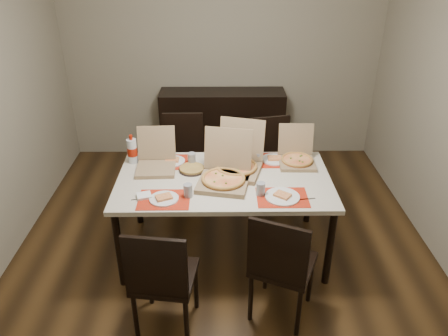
% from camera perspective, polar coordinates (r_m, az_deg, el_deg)
% --- Properties ---
extents(ground, '(3.80, 4.00, 0.02)m').
position_cam_1_polar(ground, '(4.14, -0.03, -10.21)').
color(ground, '#412A14').
rests_on(ground, ground).
extents(room_walls, '(3.84, 4.02, 2.62)m').
position_cam_1_polar(room_walls, '(3.77, -0.10, 15.48)').
color(room_walls, gray).
rests_on(room_walls, ground).
extents(sideboard, '(1.50, 0.40, 0.90)m').
position_cam_1_polar(sideboard, '(5.45, -0.22, 5.43)').
color(sideboard, black).
rests_on(sideboard, ground).
extents(dining_table, '(1.80, 1.00, 0.75)m').
position_cam_1_polar(dining_table, '(3.71, 0.00, -2.26)').
color(dining_table, beige).
rests_on(dining_table, ground).
extents(chair_near_left, '(0.47, 0.47, 0.93)m').
position_cam_1_polar(chair_near_left, '(3.09, -8.13, -13.93)').
color(chair_near_left, black).
rests_on(chair_near_left, ground).
extents(chair_near_right, '(0.55, 0.55, 0.93)m').
position_cam_1_polar(chair_near_right, '(3.18, 7.45, -12.32)').
color(chair_near_right, black).
rests_on(chair_near_right, ground).
extents(chair_far_left, '(0.43, 0.43, 0.93)m').
position_cam_1_polar(chair_far_left, '(4.63, -5.33, 1.79)').
color(chair_far_left, black).
rests_on(chair_far_left, ground).
extents(chair_far_right, '(0.49, 0.49, 0.93)m').
position_cam_1_polar(chair_far_right, '(4.55, 6.26, 1.22)').
color(chair_far_right, black).
rests_on(chair_far_right, ground).
extents(setting_near_left, '(0.47, 0.30, 0.11)m').
position_cam_1_polar(setting_near_left, '(3.42, -7.32, -3.69)').
color(setting_near_left, red).
rests_on(setting_near_left, dining_table).
extents(setting_near_right, '(0.46, 0.30, 0.11)m').
position_cam_1_polar(setting_near_right, '(3.44, 6.92, -3.48)').
color(setting_near_right, red).
rests_on(setting_near_right, dining_table).
extents(setting_far_left, '(0.46, 0.30, 0.11)m').
position_cam_1_polar(setting_far_left, '(3.95, -6.37, 0.99)').
color(setting_far_left, red).
rests_on(setting_far_left, dining_table).
extents(setting_far_right, '(0.46, 0.30, 0.11)m').
position_cam_1_polar(setting_far_right, '(3.96, 6.04, 1.15)').
color(setting_far_right, red).
rests_on(setting_far_right, dining_table).
extents(napkin_loose, '(0.16, 0.16, 0.02)m').
position_cam_1_polar(napkin_loose, '(3.57, -0.16, -2.20)').
color(napkin_loose, white).
rests_on(napkin_loose, dining_table).
extents(pizza_box_center, '(0.48, 0.52, 0.40)m').
position_cam_1_polar(pizza_box_center, '(3.59, 0.03, -1.04)').
color(pizza_box_center, '#8B7150').
rests_on(pizza_box_center, dining_table).
extents(pizza_box_right, '(0.32, 0.36, 0.32)m').
position_cam_1_polar(pizza_box_right, '(3.96, 9.45, 1.39)').
color(pizza_box_right, '#8B7150').
rests_on(pizza_box_right, dining_table).
extents(pizza_box_left, '(0.35, 0.38, 0.33)m').
position_cam_1_polar(pizza_box_left, '(3.86, -8.84, 0.80)').
color(pizza_box_left, '#8B7150').
rests_on(pizza_box_left, dining_table).
extents(pizza_box_extra, '(0.51, 0.54, 0.40)m').
position_cam_1_polar(pizza_box_extra, '(3.78, 1.74, 0.56)').
color(pizza_box_extra, '#8B7150').
rests_on(pizza_box_extra, dining_table).
extents(faina_plate, '(0.23, 0.23, 0.03)m').
position_cam_1_polar(faina_plate, '(3.80, -4.20, -0.14)').
color(faina_plate, black).
rests_on(faina_plate, dining_table).
extents(dip_bowl, '(0.13, 0.13, 0.03)m').
position_cam_1_polar(dip_bowl, '(3.82, 2.61, 0.04)').
color(dip_bowl, white).
rests_on(dip_bowl, dining_table).
extents(soda_bottle, '(0.09, 0.09, 0.27)m').
position_cam_1_polar(soda_bottle, '(3.97, -11.89, 2.20)').
color(soda_bottle, silver).
rests_on(soda_bottle, dining_table).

